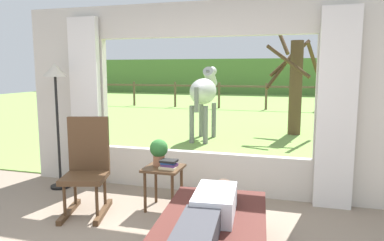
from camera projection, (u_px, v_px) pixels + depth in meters
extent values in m
cube|color=beige|center=(71.00, 96.00, 5.42)|extent=(1.15, 0.12, 2.55)
cube|color=beige|center=(366.00, 103.00, 4.30)|extent=(1.15, 0.12, 2.55)
cube|color=beige|center=(201.00, 171.00, 5.00)|extent=(2.90, 0.12, 0.55)
cube|color=beige|center=(202.00, 19.00, 4.71)|extent=(2.90, 0.12, 0.45)
cube|color=silver|center=(86.00, 103.00, 5.20)|extent=(0.44, 0.10, 2.40)
cube|color=silver|center=(337.00, 110.00, 4.27)|extent=(0.44, 0.10, 2.40)
cube|color=#759E47|center=(266.00, 109.00, 15.40)|extent=(36.00, 21.68, 0.02)
cube|color=#557E3B|center=(279.00, 77.00, 24.58)|extent=(36.00, 2.00, 2.40)
cube|color=#471E19|center=(211.00, 232.00, 3.01)|extent=(1.06, 1.78, 0.18)
cube|color=silver|center=(215.00, 203.00, 3.12)|extent=(0.40, 0.63, 0.22)
cube|color=#333338|center=(197.00, 235.00, 2.55)|extent=(0.34, 0.70, 0.18)
sphere|color=tan|center=(224.00, 189.00, 3.49)|extent=(0.20, 0.20, 0.20)
cube|color=#4C331E|center=(85.00, 178.00, 4.15)|extent=(0.59, 0.59, 0.06)
cube|color=#4C331E|center=(89.00, 145.00, 4.32)|extent=(0.48, 0.19, 0.68)
cube|color=#4C331E|center=(69.00, 212.00, 4.21)|extent=(0.24, 0.67, 0.06)
cube|color=#4C331E|center=(103.00, 212.00, 4.21)|extent=(0.24, 0.67, 0.06)
cylinder|color=#4C331E|center=(65.00, 200.00, 4.01)|extent=(0.04, 0.04, 0.38)
cylinder|color=#4C331E|center=(97.00, 200.00, 4.00)|extent=(0.04, 0.04, 0.38)
cylinder|color=#4C331E|center=(75.00, 190.00, 4.36)|extent=(0.04, 0.04, 0.38)
cylinder|color=#4C331E|center=(105.00, 190.00, 4.36)|extent=(0.04, 0.04, 0.38)
cube|color=#4C331E|center=(163.00, 168.00, 4.31)|extent=(0.44, 0.44, 0.03)
cylinder|color=#4C331E|center=(145.00, 192.00, 4.24)|extent=(0.04, 0.04, 0.49)
cylinder|color=#4C331E|center=(172.00, 195.00, 4.14)|extent=(0.04, 0.04, 0.49)
cylinder|color=#4C331E|center=(156.00, 184.00, 4.56)|extent=(0.04, 0.04, 0.49)
cylinder|color=#4C331E|center=(181.00, 186.00, 4.46)|extent=(0.04, 0.04, 0.49)
cylinder|color=#9E6042|center=(159.00, 160.00, 4.38)|extent=(0.14, 0.14, 0.12)
sphere|color=#2D6B2D|center=(159.00, 148.00, 4.36)|extent=(0.22, 0.22, 0.22)
cube|color=beige|center=(168.00, 168.00, 4.23)|extent=(0.20, 0.14, 0.03)
cube|color=#59336B|center=(169.00, 165.00, 4.23)|extent=(0.19, 0.14, 0.03)
cube|color=#23478C|center=(168.00, 163.00, 4.22)|extent=(0.17, 0.13, 0.02)
cube|color=black|center=(169.00, 161.00, 4.22)|extent=(0.19, 0.15, 0.02)
cylinder|color=black|center=(61.00, 186.00, 5.18)|extent=(0.28, 0.28, 0.03)
cylinder|color=black|center=(58.00, 133.00, 5.07)|extent=(0.04, 0.04, 1.58)
cone|color=beige|center=(55.00, 70.00, 4.95)|extent=(0.32, 0.32, 0.18)
ellipsoid|color=#B2B2AD|center=(203.00, 91.00, 8.41)|extent=(0.56, 1.24, 0.60)
cylinder|color=#B2B2AD|center=(210.00, 77.00, 9.02)|extent=(0.26, 0.60, 0.53)
ellipsoid|color=#B2B2AD|center=(212.00, 71.00, 9.22)|extent=(0.20, 0.48, 0.24)
cube|color=slate|center=(209.00, 76.00, 8.94)|extent=(0.08, 0.43, 0.32)
cylinder|color=slate|center=(196.00, 100.00, 7.86)|extent=(0.10, 0.10, 0.55)
cylinder|color=slate|center=(201.00, 119.00, 8.96)|extent=(0.11, 0.11, 0.85)
cylinder|color=slate|center=(214.00, 120.00, 8.87)|extent=(0.11, 0.11, 0.85)
cylinder|color=slate|center=(192.00, 124.00, 8.16)|extent=(0.11, 0.11, 0.85)
cylinder|color=slate|center=(205.00, 125.00, 8.07)|extent=(0.11, 0.11, 0.85)
cylinder|color=#4C3823|center=(296.00, 88.00, 9.16)|extent=(0.32, 0.32, 2.37)
cylinder|color=#47331E|center=(290.00, 58.00, 9.53)|extent=(1.04, 0.49, 0.99)
cylinder|color=#47331E|center=(281.00, 36.00, 8.92)|extent=(0.50, 0.92, 0.94)
cylinder|color=#47331E|center=(288.00, 61.00, 8.72)|extent=(1.11, 0.59, 0.84)
cylinder|color=#47331E|center=(282.00, 68.00, 9.55)|extent=(0.84, 0.82, 1.15)
cylinder|color=#47331E|center=(314.00, 62.00, 8.79)|extent=(0.46, 0.91, 0.98)
cylinder|color=brown|center=(96.00, 93.00, 17.22)|extent=(0.10, 0.10, 1.10)
cylinder|color=brown|center=(134.00, 94.00, 16.67)|extent=(0.10, 0.10, 1.10)
cylinder|color=brown|center=(175.00, 94.00, 16.11)|extent=(0.10, 0.10, 1.10)
cylinder|color=brown|center=(219.00, 95.00, 15.56)|extent=(0.10, 0.10, 1.10)
cylinder|color=brown|center=(266.00, 96.00, 15.00)|extent=(0.10, 0.10, 1.10)
cylinder|color=brown|center=(317.00, 97.00, 14.45)|extent=(0.10, 0.10, 1.10)
cylinder|color=brown|center=(372.00, 98.00, 13.89)|extent=(0.10, 0.10, 1.10)
cube|color=brown|center=(266.00, 87.00, 14.95)|extent=(16.00, 0.06, 0.08)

